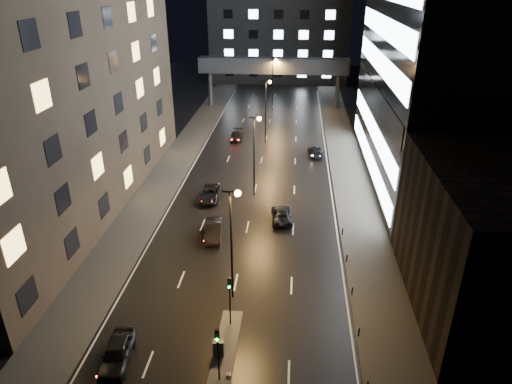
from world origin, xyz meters
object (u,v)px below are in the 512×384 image
Objects in this scene: car_away_a at (117,353)px; car_away_c at (210,194)px; car_away_b at (214,230)px; utility_cabinet at (218,348)px; car_away_d at (237,136)px; car_toward_a at (282,215)px; car_toward_b at (316,151)px.

car_away_a is 26.41m from car_away_c.
utility_cabinet is at bearing -85.07° from car_away_b.
car_away_a reaches higher than car_away_d.
car_toward_a is 21.08m from utility_cabinet.
utility_cabinet reaches higher than car_toward_a.
car_toward_b is (15.23, 42.65, -0.14)m from car_away_a.
car_away_c is at bearing -92.53° from car_away_d.
utility_cabinet is at bearing 74.55° from car_toward_a.
car_away_a is 0.98× the size of car_toward_a.
car_away_b is 3.65× the size of utility_cabinet.
car_away_d is (0.44, 22.38, -0.03)m from car_away_c.
car_toward_a is at bearing 57.67° from car_away_a.
car_away_a is 1.00× the size of car_away_d.
car_away_d reaches higher than car_toward_b.
car_away_a is at bearing 62.48° from car_toward_b.
utility_cabinet reaches higher than car_away_d.
car_away_b is at bearing 26.27° from car_toward_a.
car_toward_b is (4.37, 20.77, -0.00)m from car_toward_a.
car_away_b reaches higher than car_toward_b.
car_away_a is at bearing -175.24° from utility_cabinet.
car_away_b is at bearing 57.72° from car_toward_b.
car_away_c is (1.90, 26.35, -0.09)m from car_away_a.
car_away_b is at bearing -88.60° from car_away_d.
car_away_c is 3.96× the size of utility_cabinet.
car_away_d is at bearing 91.37° from utility_cabinet.
car_toward_b is at bearing 74.58° from utility_cabinet.
car_away_b reaches higher than car_toward_a.
car_toward_a is (7.00, 4.27, -0.11)m from car_away_b.
car_away_a is at bearing -108.54° from car_away_b.
utility_cabinet is at bearing -85.71° from car_away_d.
car_toward_a is at bearing -73.79° from car_away_d.
car_away_c is at bearing 42.86° from car_toward_b.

